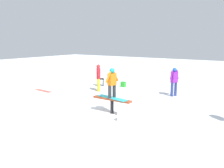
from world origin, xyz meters
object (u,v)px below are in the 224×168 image
object	(u,v)px
main_rider_on_rail	(112,84)
bystander_red	(98,76)
backpack_on_snow	(123,84)
loose_snowboard_coral	(43,91)
rail_feature	(112,101)
bystander_purple	(174,80)
folding_chair	(100,80)

from	to	relation	value
main_rider_on_rail	bystander_red	bearing A→B (deg)	-35.08
main_rider_on_rail	backpack_on_snow	bearing A→B (deg)	-52.12
loose_snowboard_coral	bystander_red	bearing A→B (deg)	-139.95
main_rider_on_rail	backpack_on_snow	distance (m)	6.08
main_rider_on_rail	backpack_on_snow	size ratio (longest dim) A/B	4.59
rail_feature	main_rider_on_rail	distance (m)	0.72
rail_feature	bystander_purple	bearing A→B (deg)	-100.01
loose_snowboard_coral	bystander_purple	bearing A→B (deg)	-150.05
loose_snowboard_coral	folding_chair	distance (m)	3.77
rail_feature	folding_chair	world-z (taller)	folding_chair
loose_snowboard_coral	backpack_on_snow	world-z (taller)	backpack_on_snow
loose_snowboard_coral	folding_chair	bearing A→B (deg)	-112.05
bystander_red	bystander_purple	xyz separation A→B (m)	(-4.21, -1.27, -0.02)
rail_feature	bystander_red	xyz separation A→B (m)	(3.28, -3.33, 0.36)
main_rider_on_rail	bystander_red	distance (m)	4.69
rail_feature	bystander_purple	world-z (taller)	bystander_purple
folding_chair	bystander_purple	bearing A→B (deg)	-134.68
bystander_red	loose_snowboard_coral	size ratio (longest dim) A/B	1.17
loose_snowboard_coral	backpack_on_snow	distance (m)	5.06
rail_feature	backpack_on_snow	distance (m)	5.99
bystander_purple	loose_snowboard_coral	bearing A→B (deg)	-42.38
rail_feature	bystander_purple	size ratio (longest dim) A/B	1.15
rail_feature	main_rider_on_rail	world-z (taller)	main_rider_on_rail
bystander_purple	backpack_on_snow	distance (m)	3.83
rail_feature	folding_chair	size ratio (longest dim) A/B	2.06
rail_feature	bystander_purple	xyz separation A→B (m)	(-0.93, -4.61, 0.34)
main_rider_on_rail	loose_snowboard_coral	size ratio (longest dim) A/B	1.14
main_rider_on_rail	bystander_purple	size ratio (longest dim) A/B	0.99
rail_feature	loose_snowboard_coral	size ratio (longest dim) A/B	1.32
loose_snowboard_coral	rail_feature	bearing A→B (deg)	172.03
loose_snowboard_coral	backpack_on_snow	size ratio (longest dim) A/B	4.02
loose_snowboard_coral	backpack_on_snow	bearing A→B (deg)	-124.69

